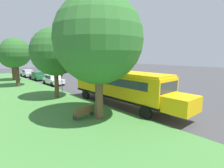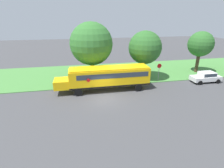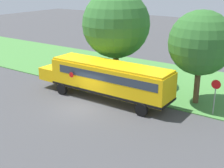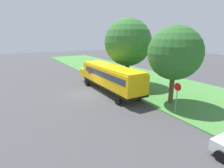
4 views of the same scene
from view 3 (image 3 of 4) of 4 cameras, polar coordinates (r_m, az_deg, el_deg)
The scene contains 7 objects.
ground_plane at distance 24.44m, azimuth -6.02°, elevation -4.41°, with size 120.00×120.00×0.00m, color #424244.
grass_verge at distance 32.17m, azimuth 5.58°, elevation 1.45°, with size 12.00×80.00×0.08m, color #47843D.
school_bus at distance 25.36m, azimuth -0.90°, elevation 1.21°, with size 2.85×12.42×3.16m.
oak_tree_beside_bus at distance 28.42m, azimuth 0.99°, elevation 10.80°, with size 6.11×6.11×8.73m.
oak_tree_roadside_mid at distance 24.65m, azimuth 15.86°, elevation 7.23°, with size 4.97×4.97×7.43m.
stop_sign at distance 23.64m, azimuth 18.33°, elevation -1.60°, with size 0.08×0.68×2.74m.
park_bench at distance 29.84m, azimuth 2.83°, elevation 0.99°, with size 1.62×0.58×0.92m.
Camera 3 is at (16.92, 14.79, 9.60)m, focal length 50.00 mm.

